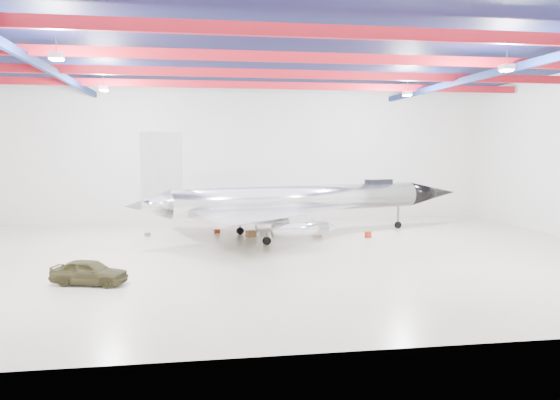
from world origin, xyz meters
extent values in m
plane|color=#C0B599|center=(0.00, 0.00, 0.00)|extent=(40.00, 40.00, 0.00)
plane|color=silver|center=(0.00, 15.00, 5.50)|extent=(40.00, 0.00, 40.00)
plane|color=#0A0F38|center=(0.00, 0.00, 11.00)|extent=(40.00, 40.00, 0.00)
cube|color=maroon|center=(0.00, -9.00, 10.40)|extent=(39.50, 0.25, 0.50)
cube|color=maroon|center=(0.00, -3.00, 10.40)|extent=(39.50, 0.25, 0.50)
cube|color=maroon|center=(0.00, 3.00, 10.40)|extent=(39.50, 0.25, 0.50)
cube|color=maroon|center=(0.00, 9.00, 10.40)|extent=(39.50, 0.25, 0.50)
cube|color=#0C1B4A|center=(-12.00, 0.00, 10.10)|extent=(0.25, 29.50, 0.40)
cube|color=#0C1B4A|center=(12.00, 0.00, 10.10)|extent=(0.25, 29.50, 0.40)
cube|color=silver|center=(-10.00, -6.00, 9.70)|extent=(0.55, 0.55, 0.25)
cube|color=silver|center=(10.00, -6.00, 9.70)|extent=(0.55, 0.55, 0.25)
cube|color=silver|center=(-10.00, 6.00, 9.70)|extent=(0.55, 0.55, 0.25)
cube|color=silver|center=(10.00, 6.00, 9.70)|extent=(0.55, 0.55, 0.25)
cylinder|color=silver|center=(2.71, 6.23, 2.53)|extent=(17.85, 6.89, 1.81)
cone|color=black|center=(13.54, 9.45, 2.53)|extent=(4.85, 3.02, 1.81)
cone|color=silver|center=(-7.26, 3.26, 2.53)|extent=(3.12, 2.51, 1.81)
cube|color=silver|center=(-6.40, 3.52, 4.88)|extent=(2.46, 0.83, 4.07)
cube|color=black|center=(8.78, 8.03, 3.48)|extent=(2.11, 1.26, 0.45)
cylinder|color=silver|center=(1.52, 0.68, 1.27)|extent=(3.53, 1.76, 0.81)
cylinder|color=silver|center=(0.88, 2.85, 1.27)|extent=(3.53, 1.76, 0.81)
cylinder|color=silver|center=(-0.67, 8.05, 1.27)|extent=(3.53, 1.76, 0.81)
cylinder|color=silver|center=(-1.31, 10.22, 1.27)|extent=(3.53, 1.76, 0.81)
cylinder|color=#59595B|center=(10.51, 8.54, 0.81)|extent=(0.16, 0.16, 1.63)
cylinder|color=black|center=(10.51, 8.54, 0.25)|extent=(0.54, 0.34, 0.51)
cylinder|color=#59595B|center=(-0.12, 3.03, 0.81)|extent=(0.16, 0.16, 1.63)
cylinder|color=black|center=(-0.12, 3.03, 0.25)|extent=(0.54, 0.34, 0.51)
cylinder|color=#59595B|center=(-1.40, 7.36, 0.81)|extent=(0.16, 0.16, 1.63)
cylinder|color=black|center=(-1.40, 7.36, 0.25)|extent=(0.54, 0.34, 0.51)
imported|color=#3A361D|center=(-9.07, -5.55, 0.56)|extent=(3.54, 2.21, 1.12)
cube|color=maroon|center=(-2.95, 8.28, 0.14)|extent=(0.45, 0.40, 0.27)
cube|color=olive|center=(3.82, 6.24, 0.22)|extent=(0.78, 0.71, 0.45)
cube|color=#59595B|center=(-7.67, 7.60, 0.12)|extent=(0.40, 0.35, 0.24)
cylinder|color=maroon|center=(6.93, 4.70, 0.21)|extent=(0.50, 0.50, 0.42)
cube|color=olive|center=(-0.76, 6.23, 0.21)|extent=(0.75, 0.69, 0.42)
cylinder|color=#59595B|center=(0.33, 8.49, 0.19)|extent=(0.53, 0.53, 0.38)
camera|label=1|loc=(-4.50, -29.93, 5.89)|focal=35.00mm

